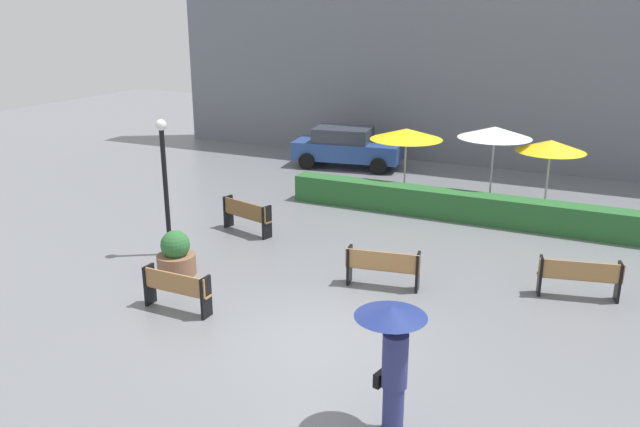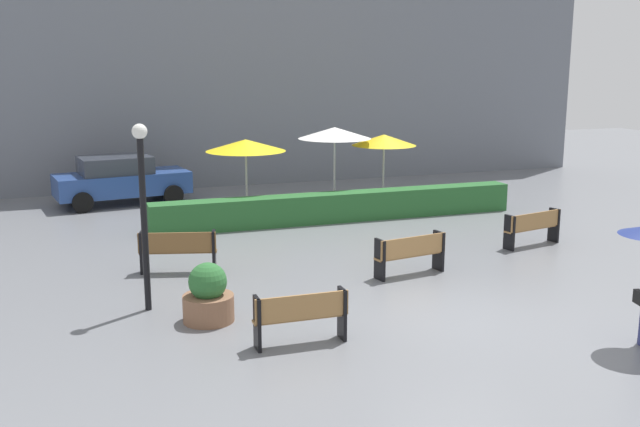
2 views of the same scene
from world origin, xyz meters
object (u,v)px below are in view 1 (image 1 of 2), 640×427
Objects in this scene: bench_far_right at (579,276)px; lamp_post at (164,172)px; bench_near_left at (176,288)px; planter_pot at (176,256)px; bench_far_left at (246,214)px; parked_car at (347,146)px; patio_umbrella_white at (495,132)px; pedestrian_with_umbrella at (393,349)px; patio_umbrella_yellow_far at (551,146)px; patio_umbrella_yellow at (406,134)px; bench_mid_center at (383,266)px.

lamp_post is at bearing -170.24° from bench_far_right.
planter_pot is at bearing 127.37° from bench_near_left.
bench_far_right is (8.79, -0.59, -0.03)m from bench_far_left.
bench_far_right is (7.50, 4.26, -0.00)m from bench_near_left.
patio_umbrella_white is at bearing -26.48° from parked_car.
planter_pot reaches higher than bench_far_right.
patio_umbrella_yellow_far reaches higher than pedestrian_with_umbrella.
lamp_post reaches higher than bench_near_left.
bench_far_right is at bearing 9.76° from lamp_post.
bench_far_left is 0.66× the size of patio_umbrella_white.
pedestrian_with_umbrella is 0.46× the size of parked_car.
patio_umbrella_yellow is (3.76, 7.66, -0.04)m from lamp_post.
patio_umbrella_yellow is (-1.89, 7.27, 1.61)m from bench_mid_center.
patio_umbrella_yellow is 1.03× the size of patio_umbrella_yellow_far.
parked_car is at bearing 97.94° from bench_near_left.
bench_far_right is 6.55m from pedestrian_with_umbrella.
bench_mid_center is 7.68m from patio_umbrella_yellow.
patio_umbrella_white reaches higher than bench_near_left.
bench_near_left is 0.45× the size of lamp_post.
bench_far_left is at bearing -86.10° from parked_car.
patio_umbrella_yellow is at bearing -42.42° from parked_car.
patio_umbrella_white is at bearing 94.47° from pedestrian_with_umbrella.
patio_umbrella_yellow_far reaches higher than bench_mid_center.
patio_umbrella_white is at bearing 0.50° from patio_umbrella_yellow.
bench_mid_center is at bearing 40.65° from bench_near_left.
patio_umbrella_yellow is (1.58, 10.24, 1.60)m from bench_near_left.
planter_pot is at bearing 152.09° from pedestrian_with_umbrella.
bench_near_left is (1.29, -4.85, -0.02)m from bench_far_left.
bench_far_right is at bearing -44.26° from parked_car.
bench_near_left is 0.36× the size of parked_car.
pedestrian_with_umbrella is 0.85× the size of patio_umbrella_yellow.
bench_near_left is 10.49m from patio_umbrella_yellow.
patio_umbrella_yellow_far is 0.52× the size of parked_car.
planter_pot reaches higher than bench_far_left.
pedestrian_with_umbrella is 8.79m from lamp_post.
lamp_post is at bearing 149.35° from pedestrian_with_umbrella.
pedestrian_with_umbrella is 12.72m from patio_umbrella_yellow.
bench_far_right is 0.73× the size of patio_umbrella_yellow.
patio_umbrella_yellow_far is (0.72, 12.14, 0.77)m from pedestrian_with_umbrella.
planter_pot is 0.45× the size of patio_umbrella_yellow.
patio_umbrella_yellow_far is (8.26, 7.68, -0.05)m from lamp_post.
planter_pot is (-6.58, 3.48, -0.89)m from pedestrian_with_umbrella.
pedestrian_with_umbrella is at bearing -72.71° from patio_umbrella_yellow.
parked_car is (-3.44, 3.15, -1.31)m from patio_umbrella_yellow.
bench_far_right is 0.68× the size of patio_umbrella_white.
parked_car reaches higher than bench_near_left.
patio_umbrella_yellow_far is at bearing 103.40° from bench_far_right.
planter_pot is at bearing -163.13° from bench_far_right.
bench_far_left is 5.02m from bench_near_left.
lamp_post is at bearing -111.69° from bench_far_left.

